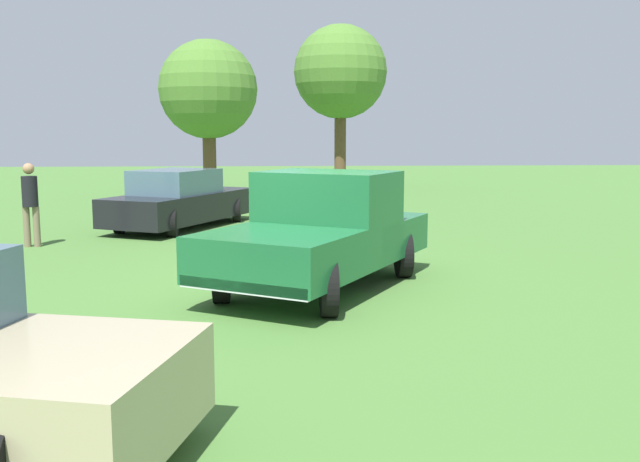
{
  "coord_description": "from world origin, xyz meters",
  "views": [
    {
      "loc": [
        -10.77,
        0.46,
        2.38
      ],
      "look_at": [
        -0.29,
        -0.19,
        0.9
      ],
      "focal_mm": 39.04,
      "sensor_mm": 36.0,
      "label": 1
    }
  ],
  "objects_px": {
    "pickup_truck": "(323,229)",
    "tree_side": "(208,90)",
    "sedan_near": "(180,201)",
    "tree_far_center": "(340,73)",
    "person_bystander": "(30,200)"
  },
  "relations": [
    {
      "from": "tree_side",
      "to": "sedan_near",
      "type": "bearing_deg",
      "value": -179.54
    },
    {
      "from": "sedan_near",
      "to": "tree_side",
      "type": "xyz_separation_m",
      "value": [
        8.78,
        0.07,
        3.27
      ]
    },
    {
      "from": "person_bystander",
      "to": "tree_side",
      "type": "bearing_deg",
      "value": -15.42
    },
    {
      "from": "person_bystander",
      "to": "tree_side",
      "type": "xyz_separation_m",
      "value": [
        11.63,
        -2.64,
        2.95
      ]
    },
    {
      "from": "tree_far_center",
      "to": "sedan_near",
      "type": "bearing_deg",
      "value": 158.64
    },
    {
      "from": "pickup_truck",
      "to": "tree_far_center",
      "type": "distance_m",
      "value": 21.15
    },
    {
      "from": "sedan_near",
      "to": "person_bystander",
      "type": "height_order",
      "value": "person_bystander"
    },
    {
      "from": "person_bystander",
      "to": "tree_far_center",
      "type": "relative_size",
      "value": 0.25
    },
    {
      "from": "tree_far_center",
      "to": "tree_side",
      "type": "height_order",
      "value": "tree_far_center"
    },
    {
      "from": "sedan_near",
      "to": "person_bystander",
      "type": "distance_m",
      "value": 3.94
    },
    {
      "from": "pickup_truck",
      "to": "person_bystander",
      "type": "relative_size",
      "value": 2.74
    },
    {
      "from": "pickup_truck",
      "to": "tree_side",
      "type": "xyz_separation_m",
      "value": [
        15.89,
        3.24,
        3.03
      ]
    },
    {
      "from": "sedan_near",
      "to": "tree_far_center",
      "type": "relative_size",
      "value": 0.68
    },
    {
      "from": "sedan_near",
      "to": "tree_side",
      "type": "height_order",
      "value": "tree_side"
    },
    {
      "from": "sedan_near",
      "to": "tree_far_center",
      "type": "xyz_separation_m",
      "value": [
        13.53,
        -5.29,
        4.33
      ]
    }
  ]
}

